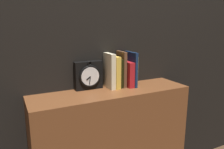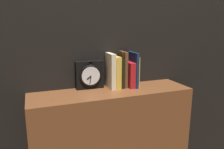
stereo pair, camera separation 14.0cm
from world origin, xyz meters
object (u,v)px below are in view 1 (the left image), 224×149
(clock, at_px, (89,75))
(book_slot1_yellow, at_px, (114,72))
(book_slot0_cream, at_px, (110,71))
(book_slot6_yellow, at_px, (132,70))
(book_slot2_black, at_px, (118,73))
(book_slot4_red, at_px, (127,74))
(book_slot3_brown, at_px, (121,69))
(book_slot5_navy, at_px, (131,69))

(clock, distance_m, book_slot1_yellow, 0.17)
(book_slot0_cream, height_order, book_slot6_yellow, book_slot0_cream)
(book_slot1_yellow, relative_size, book_slot2_black, 1.12)
(book_slot2_black, distance_m, book_slot4_red, 0.07)
(book_slot1_yellow, bearing_deg, book_slot2_black, 15.60)
(book_slot0_cream, xyz_separation_m, book_slot6_yellow, (0.18, 0.00, -0.02))
(book_slot4_red, height_order, book_slot6_yellow, book_slot6_yellow)
(book_slot2_black, relative_size, book_slot3_brown, 0.80)
(clock, distance_m, book_slot2_black, 0.21)
(book_slot6_yellow, bearing_deg, book_slot0_cream, -178.70)
(book_slot6_yellow, bearing_deg, book_slot1_yellow, -177.00)
(clock, bearing_deg, book_slot3_brown, -6.97)
(book_slot4_red, relative_size, book_slot6_yellow, 0.84)
(book_slot0_cream, bearing_deg, book_slot1_yellow, -6.32)
(book_slot0_cream, bearing_deg, book_slot5_navy, -4.21)
(clock, height_order, book_slot0_cream, book_slot0_cream)
(clock, bearing_deg, book_slot1_yellow, -12.68)
(clock, height_order, book_slot3_brown, book_slot3_brown)
(book_slot1_yellow, distance_m, book_slot2_black, 0.04)
(clock, height_order, book_slot2_black, same)
(book_slot0_cream, relative_size, book_slot2_black, 1.22)
(book_slot1_yellow, relative_size, book_slot3_brown, 0.89)
(book_slot1_yellow, distance_m, book_slot5_navy, 0.13)
(clock, bearing_deg, book_slot4_red, -9.33)
(clock, relative_size, book_slot3_brown, 0.80)
(book_slot0_cream, height_order, book_slot5_navy, book_slot5_navy)
(book_slot3_brown, bearing_deg, book_slot0_cream, -176.28)
(book_slot2_black, height_order, book_slot5_navy, book_slot5_navy)
(book_slot4_red, xyz_separation_m, book_slot6_yellow, (0.05, 0.01, 0.02))
(book_slot4_red, xyz_separation_m, book_slot5_navy, (0.03, -0.00, 0.03))
(book_slot5_navy, bearing_deg, book_slot4_red, 175.30)
(book_slot2_black, bearing_deg, book_slot3_brown, 1.08)
(book_slot1_yellow, height_order, book_slot5_navy, book_slot5_navy)
(book_slot2_black, xyz_separation_m, book_slot3_brown, (0.03, 0.00, 0.02))
(book_slot2_black, xyz_separation_m, book_slot6_yellow, (0.12, -0.00, 0.01))
(book_slot0_cream, bearing_deg, book_slot2_black, 4.83)
(clock, height_order, book_slot1_yellow, book_slot1_yellow)
(book_slot5_navy, xyz_separation_m, book_slot6_yellow, (0.02, 0.02, -0.02))
(book_slot1_yellow, relative_size, book_slot5_navy, 0.91)
(book_slot1_yellow, height_order, book_slot4_red, book_slot1_yellow)
(book_slot0_cream, distance_m, book_slot1_yellow, 0.04)
(book_slot1_yellow, bearing_deg, clock, 167.32)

